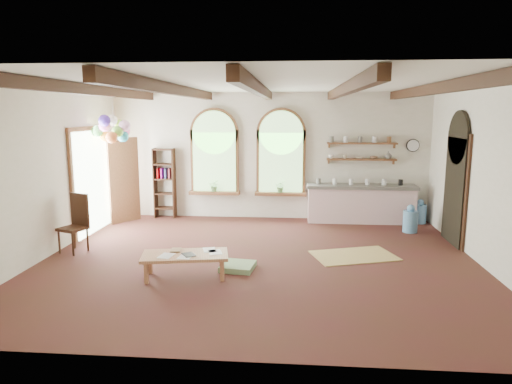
# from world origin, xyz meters

# --- Properties ---
(floor) EXTENTS (8.00, 8.00, 0.00)m
(floor) POSITION_xyz_m (0.00, 0.00, 0.00)
(floor) COLOR #4C221F
(floor) RESTS_ON ground
(ceiling_beams) EXTENTS (6.20, 6.80, 0.18)m
(ceiling_beams) POSITION_xyz_m (0.00, 0.00, 3.10)
(ceiling_beams) COLOR #351B11
(ceiling_beams) RESTS_ON ceiling
(window_left) EXTENTS (1.30, 0.28, 2.20)m
(window_left) POSITION_xyz_m (-1.40, 3.43, 1.63)
(window_left) COLOR brown
(window_left) RESTS_ON floor
(window_right) EXTENTS (1.30, 0.28, 2.20)m
(window_right) POSITION_xyz_m (0.30, 3.43, 1.63)
(window_right) COLOR brown
(window_right) RESTS_ON floor
(left_doorway) EXTENTS (0.10, 1.90, 2.50)m
(left_doorway) POSITION_xyz_m (-3.95, 1.80, 1.15)
(left_doorway) COLOR brown
(left_doorway) RESTS_ON floor
(right_doorway) EXTENTS (0.10, 1.30, 2.40)m
(right_doorway) POSITION_xyz_m (3.95, 1.50, 1.10)
(right_doorway) COLOR black
(right_doorway) RESTS_ON floor
(kitchen_counter) EXTENTS (2.68, 0.62, 0.94)m
(kitchen_counter) POSITION_xyz_m (2.30, 3.20, 0.48)
(kitchen_counter) COLOR #F9D3D9
(kitchen_counter) RESTS_ON floor
(wall_shelf_lower) EXTENTS (1.70, 0.24, 0.04)m
(wall_shelf_lower) POSITION_xyz_m (2.30, 3.38, 1.55)
(wall_shelf_lower) COLOR brown
(wall_shelf_lower) RESTS_ON wall_back
(wall_shelf_upper) EXTENTS (1.70, 0.24, 0.04)m
(wall_shelf_upper) POSITION_xyz_m (2.30, 3.38, 1.95)
(wall_shelf_upper) COLOR brown
(wall_shelf_upper) RESTS_ON wall_back
(wall_clock) EXTENTS (0.32, 0.04, 0.32)m
(wall_clock) POSITION_xyz_m (3.55, 3.45, 1.90)
(wall_clock) COLOR black
(wall_clock) RESTS_ON wall_back
(bookshelf) EXTENTS (0.53, 0.32, 1.80)m
(bookshelf) POSITION_xyz_m (-2.70, 3.32, 0.90)
(bookshelf) COLOR #351B11
(bookshelf) RESTS_ON floor
(coffee_table) EXTENTS (1.50, 0.89, 0.40)m
(coffee_table) POSITION_xyz_m (-1.14, -0.98, 0.35)
(coffee_table) COLOR #B57D53
(coffee_table) RESTS_ON floor
(side_chair) EXTENTS (0.59, 0.59, 1.14)m
(side_chair) POSITION_xyz_m (-3.64, 0.22, 0.33)
(side_chair) COLOR #351B11
(side_chair) RESTS_ON floor
(floor_mat) EXTENTS (1.74, 1.37, 0.02)m
(floor_mat) POSITION_xyz_m (1.80, 0.40, 0.01)
(floor_mat) COLOR tan
(floor_mat) RESTS_ON floor
(floor_cushion) EXTENTS (0.63, 0.63, 0.10)m
(floor_cushion) POSITION_xyz_m (-0.32, -0.52, 0.05)
(floor_cushion) COLOR #7B9E6D
(floor_cushion) RESTS_ON floor
(water_jug_a) EXTENTS (0.31, 0.31, 0.60)m
(water_jug_a) POSITION_xyz_m (3.75, 3.20, 0.26)
(water_jug_a) COLOR #619ED1
(water_jug_a) RESTS_ON floor
(water_jug_b) EXTENTS (0.33, 0.33, 0.64)m
(water_jug_b) POSITION_xyz_m (3.30, 2.30, 0.28)
(water_jug_b) COLOR #619ED1
(water_jug_b) RESTS_ON floor
(balloon_cluster) EXTENTS (0.90, 0.98, 1.16)m
(balloon_cluster) POSITION_xyz_m (-3.41, 1.88, 2.33)
(balloon_cluster) COLOR silver
(balloon_cluster) RESTS_ON floor
(table_book) EXTENTS (0.19, 0.26, 0.02)m
(table_book) POSITION_xyz_m (-1.42, -0.83, 0.41)
(table_book) COLOR olive
(table_book) RESTS_ON coffee_table
(tablet) EXTENTS (0.28, 0.31, 0.01)m
(tablet) POSITION_xyz_m (-1.07, -1.03, 0.41)
(tablet) COLOR black
(tablet) RESTS_ON coffee_table
(potted_plant_left) EXTENTS (0.27, 0.23, 0.30)m
(potted_plant_left) POSITION_xyz_m (-1.40, 3.32, 0.85)
(potted_plant_left) COLOR #598C4C
(potted_plant_left) RESTS_ON window_left
(potted_plant_right) EXTENTS (0.27, 0.23, 0.30)m
(potted_plant_right) POSITION_xyz_m (0.30, 3.32, 0.85)
(potted_plant_right) COLOR #598C4C
(potted_plant_right) RESTS_ON window_right
(shelf_cup_a) EXTENTS (0.12, 0.10, 0.10)m
(shelf_cup_a) POSITION_xyz_m (1.55, 3.38, 1.62)
(shelf_cup_a) COLOR white
(shelf_cup_a) RESTS_ON wall_shelf_lower
(shelf_cup_b) EXTENTS (0.10, 0.10, 0.09)m
(shelf_cup_b) POSITION_xyz_m (1.90, 3.38, 1.62)
(shelf_cup_b) COLOR beige
(shelf_cup_b) RESTS_ON wall_shelf_lower
(shelf_bowl_a) EXTENTS (0.22, 0.22, 0.05)m
(shelf_bowl_a) POSITION_xyz_m (2.25, 3.38, 1.60)
(shelf_bowl_a) COLOR beige
(shelf_bowl_a) RESTS_ON wall_shelf_lower
(shelf_bowl_b) EXTENTS (0.20, 0.20, 0.06)m
(shelf_bowl_b) POSITION_xyz_m (2.60, 3.38, 1.60)
(shelf_bowl_b) COLOR #8C664C
(shelf_bowl_b) RESTS_ON wall_shelf_lower
(shelf_vase) EXTENTS (0.18, 0.18, 0.19)m
(shelf_vase) POSITION_xyz_m (2.95, 3.38, 1.67)
(shelf_vase) COLOR slate
(shelf_vase) RESTS_ON wall_shelf_lower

